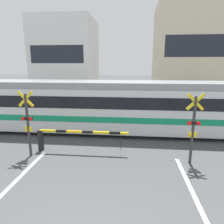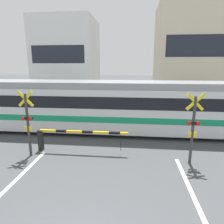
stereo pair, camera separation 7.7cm
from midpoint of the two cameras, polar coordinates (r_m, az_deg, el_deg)
rail_track_near at (r=11.48m, az=0.73°, el=-6.46°), size 50.00×0.10×0.08m
rail_track_far at (r=12.84m, az=1.34°, el=-4.31°), size 50.00×0.10×0.08m
commuter_train at (r=12.72m, az=-16.95°, el=2.24°), size 22.02×2.74×3.00m
crossing_barrier_near at (r=9.44m, az=-13.10°, el=-6.61°), size 4.18×0.20×1.03m
crossing_barrier_far at (r=15.01m, az=9.88°, el=0.93°), size 4.18×0.20×1.03m
crossing_signal_left at (r=9.23m, az=-22.73°, el=-2.41°), size 0.68×0.15×2.88m
crossing_signal_right at (r=8.44m, az=22.38°, el=-3.77°), size 0.68×0.15×2.88m
pedestrian at (r=17.88m, az=7.03°, el=3.38°), size 0.38×0.22×1.55m
building_left_of_street at (r=25.52m, az=-12.44°, el=14.42°), size 6.80×6.44×9.14m
building_right_of_street at (r=25.01m, az=20.89°, el=15.41°), size 6.98×6.44×10.44m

